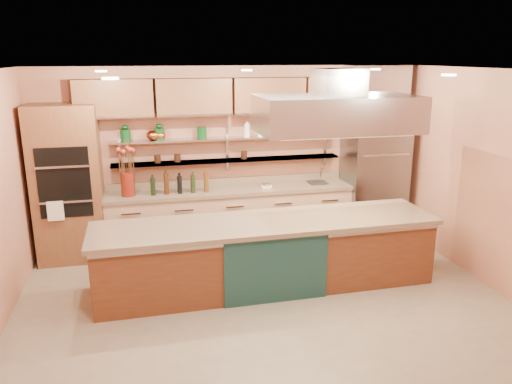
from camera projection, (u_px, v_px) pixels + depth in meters
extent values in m
cube|color=gray|center=(269.00, 309.00, 6.02)|extent=(6.00, 5.00, 0.02)
cube|color=black|center=(270.00, 70.00, 5.28)|extent=(6.00, 5.00, 0.02)
cube|color=tan|center=(230.00, 156.00, 7.99)|extent=(6.00, 0.04, 2.80)
cube|color=tan|center=(365.00, 299.00, 3.30)|extent=(6.00, 0.04, 2.80)
cube|color=tan|center=(499.00, 183.00, 6.30)|extent=(0.04, 5.00, 2.80)
cube|color=brown|center=(68.00, 184.00, 7.22)|extent=(0.95, 0.64, 2.30)
cube|color=slate|center=(374.00, 174.00, 8.26)|extent=(0.95, 0.72, 2.10)
cube|color=tan|center=(231.00, 217.00, 7.95)|extent=(3.84, 0.64, 0.93)
cube|color=#AEB0B6|center=(228.00, 160.00, 7.87)|extent=(3.60, 0.26, 0.03)
cube|color=#AEB0B6|center=(228.00, 138.00, 7.78)|extent=(3.60, 0.26, 0.03)
cube|color=brown|center=(231.00, 96.00, 7.57)|extent=(4.60, 0.36, 0.55)
cube|color=#AEB0B6|center=(337.00, 114.00, 6.23)|extent=(2.00, 1.00, 0.45)
cube|color=#FFE5A5|center=(266.00, 73.00, 5.47)|extent=(4.00, 2.80, 0.02)
cube|color=brown|center=(267.00, 254.00, 6.51)|extent=(4.35, 0.99, 0.91)
cylinder|color=maroon|center=(128.00, 184.00, 7.39)|extent=(0.22, 0.22, 0.36)
cube|color=black|center=(180.00, 183.00, 7.57)|extent=(0.95, 0.46, 0.30)
cube|color=white|center=(266.00, 185.00, 7.89)|extent=(0.18, 0.16, 0.09)
cylinder|color=silver|center=(321.00, 175.00, 8.17)|extent=(0.04, 0.04, 0.24)
ellipsoid|color=#C45D2D|center=(153.00, 135.00, 7.51)|extent=(0.24, 0.24, 0.16)
cylinder|color=#0D4016|center=(202.00, 133.00, 7.66)|extent=(0.16, 0.16, 0.18)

